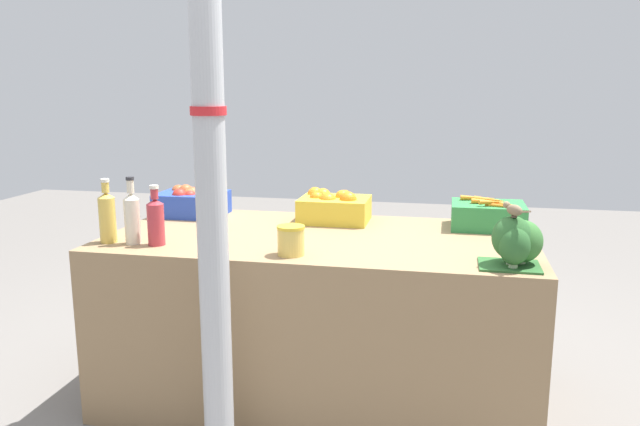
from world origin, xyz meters
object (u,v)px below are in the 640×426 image
Objects in this scene: juice_bottle_ruby at (156,220)px; juice_bottle_cloudy at (132,216)px; broccoli_pile at (516,242)px; pickle_jar at (291,240)px; juice_bottle_golden at (107,216)px; sparrow_bird at (514,210)px; orange_crate at (333,206)px; apple_crate at (191,201)px; carrot_crate at (488,215)px; support_pole at (210,146)px.

juice_bottle_cloudy is at bearing 180.00° from juice_bottle_ruby.
broccoli_pile is 1.93× the size of pickle_jar.
juice_bottle_golden reaches higher than sparrow_bird.
orange_crate is 0.88m from juice_bottle_ruby.
broccoli_pile is 1.96× the size of sparrow_bird.
broccoli_pile reaches higher than apple_crate.
carrot_crate is at bearing 23.94° from juice_bottle_ruby.
orange_crate is 1.32× the size of juice_bottle_ruby.
juice_bottle_ruby reaches higher than sparrow_bird.
carrot_crate is at bearing 20.93° from juice_bottle_golden.
pickle_jar is (0.20, 0.31, -0.39)m from support_pole.
apple_crate is at bearing 79.64° from juice_bottle_golden.
juice_bottle_ruby is 1.42m from sparrow_bird.
apple_crate is at bearing 117.36° from support_pole.
sparrow_bird is at bearing 16.43° from support_pole.
support_pole is 1.14m from apple_crate.
apple_crate is 1.22× the size of juice_bottle_golden.
juice_bottle_golden reaches higher than broccoli_pile.
pickle_jar is at bearing -178.87° from broccoli_pile.
juice_bottle_golden is 0.11m from juice_bottle_cloudy.
carrot_crate is at bearing 95.87° from broccoli_pile.
juice_bottle_cloudy is at bearing -140.32° from orange_crate.
juice_bottle_cloudy is (0.00, -0.61, 0.05)m from apple_crate.
support_pole reaches higher than orange_crate.
pickle_jar is at bearing -94.10° from orange_crate.
apple_crate is 1.17× the size of juice_bottle_cloudy.
juice_bottle_golden is at bearing 150.27° from support_pole.
carrot_crate is at bearing 44.22° from support_pole.
broccoli_pile reaches higher than orange_crate.
juice_bottle_golden is 2.35× the size of sparrow_bird.
sparrow_bird is (0.83, -0.00, 0.16)m from pickle_jar.
apple_crate reaches higher than carrot_crate.
broccoli_pile is 1.65m from juice_bottle_golden.
carrot_crate is 1.70m from juice_bottle_golden.
juice_bottle_golden is at bearing -100.36° from apple_crate.
orange_crate is at bearing 75.57° from support_pole.
juice_bottle_cloudy reaches higher than orange_crate.
broccoli_pile is at bearing 17.26° from support_pole.
apple_crate is 0.95m from pickle_jar.
carrot_crate is (0.73, -0.01, -0.01)m from orange_crate.
sparrow_bird reaches higher than apple_crate.
sparrow_bird is (1.03, 0.30, -0.23)m from support_pole.
orange_crate is 0.73m from carrot_crate.
juice_bottle_cloudy is 0.70m from pickle_jar.
juice_bottle_cloudy reaches higher than apple_crate.
carrot_crate is 1.17× the size of juice_bottle_cloudy.
orange_crate is at bearing 141.43° from broccoli_pile.
apple_crate is 1.00× the size of orange_crate.
juice_bottle_cloudy is at bearing 0.00° from juice_bottle_golden.
carrot_crate is (0.98, 0.95, -0.39)m from support_pole.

